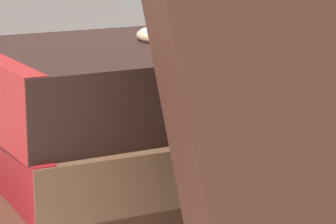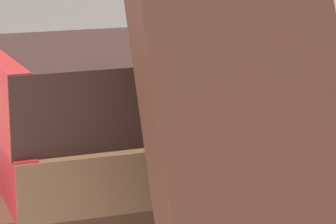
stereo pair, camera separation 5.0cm
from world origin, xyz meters
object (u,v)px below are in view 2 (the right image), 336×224
at_px(book_leaning_front, 255,155).
at_px(reading_glasses, 63,145).
at_px(book_flat_bottom, 129,186).
at_px(book_flat_middle, 147,138).
at_px(book_flat_top, 137,78).
at_px(pocket_watch, 190,35).

xyz_separation_m(book_leaning_front, reading_glasses, (-0.03, 0.29, -0.07)).
bearing_deg(book_leaning_front, book_flat_bottom, 98.65).
height_order(book_flat_bottom, reading_glasses, book_flat_bottom).
xyz_separation_m(book_flat_bottom, book_flat_middle, (0.01, -0.00, 0.03)).
xyz_separation_m(book_flat_top, reading_glasses, (-0.02, 0.15, -0.08)).
relative_size(book_flat_bottom, pocket_watch, 3.75).
distance_m(book_flat_middle, reading_glasses, 0.16).
relative_size(book_flat_bottom, book_flat_top, 1.13).
relative_size(book_flat_middle, book_flat_top, 0.99).
height_order(book_flat_middle, reading_glasses, book_flat_middle).
bearing_deg(book_flat_bottom, book_leaning_front, -79.31).
bearing_deg(book_leaning_front, book_flat_top, 95.99).
xyz_separation_m(book_flat_bottom, book_leaning_front, (0.02, -0.14, 0.06)).
relative_size(book_flat_top, book_leaning_front, 1.35).
distance_m(book_flat_bottom, book_flat_top, 0.07).
xyz_separation_m(book_flat_bottom, book_flat_top, (0.01, 0.00, 0.07)).
height_order(book_flat_middle, book_flat_top, book_flat_top).
height_order(book_flat_bottom, book_flat_top, book_flat_top).
distance_m(book_flat_bottom, reading_glasses, 0.15).
bearing_deg(reading_glasses, book_leaning_front, -74.93).
bearing_deg(reading_glasses, book_flat_bottom, -77.33).
xyz_separation_m(book_leaning_front, pocket_watch, (0.02, 0.14, 0.04)).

